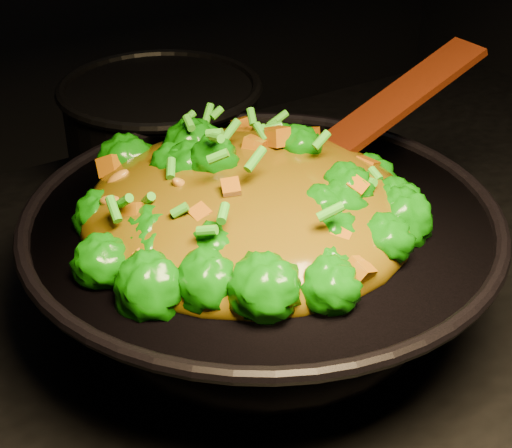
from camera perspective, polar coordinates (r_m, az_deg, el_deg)
wok at (r=0.74m, az=0.41°, el=-3.26°), size 0.51×0.51×0.12m
stir_fry at (r=0.68m, az=-0.57°, el=4.18°), size 0.34×0.34×0.10m
spatula at (r=0.77m, az=7.92°, el=7.17°), size 0.27×0.05×0.12m
back_pot at (r=0.99m, az=-6.79°, el=6.56°), size 0.31×0.31×0.13m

